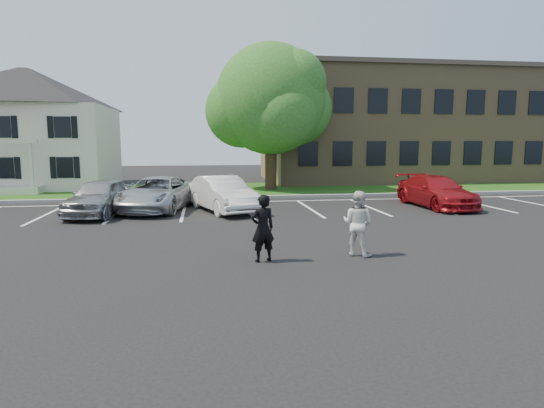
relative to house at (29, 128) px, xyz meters
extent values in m
plane|color=black|center=(13.00, -19.97, -3.83)|extent=(90.00, 90.00, 0.00)
cube|color=gray|center=(13.00, -7.97, -3.75)|extent=(40.00, 0.30, 0.15)
cube|color=#1C3E0D|center=(13.00, -3.97, -3.79)|extent=(44.00, 8.00, 0.08)
cube|color=white|center=(4.60, -11.97, -3.82)|extent=(0.12, 5.20, 0.01)
cube|color=white|center=(7.40, -11.97, -3.82)|extent=(0.12, 5.20, 0.01)
cube|color=white|center=(10.20, -11.97, -3.82)|extent=(0.12, 5.20, 0.01)
cube|color=white|center=(13.00, -11.97, -3.82)|extent=(0.12, 5.20, 0.01)
cube|color=white|center=(15.80, -11.97, -3.82)|extent=(0.12, 5.20, 0.01)
cube|color=white|center=(18.60, -11.97, -3.82)|extent=(0.12, 5.20, 0.01)
cube|color=white|center=(21.40, -11.97, -3.82)|extent=(0.12, 5.20, 0.01)
cube|color=white|center=(24.20, -11.97, -3.82)|extent=(0.12, 5.20, 0.01)
cube|color=white|center=(27.00, -11.97, -3.82)|extent=(0.12, 5.20, 0.01)
cube|color=white|center=(14.40, -9.27, -3.82)|extent=(34.00, 0.12, 0.01)
cube|color=beige|center=(0.00, 0.03, -1.23)|extent=(10.00, 8.00, 5.20)
pyramid|color=black|center=(0.00, 0.03, 2.57)|extent=(10.30, 8.24, 2.40)
cube|color=beige|center=(0.00, -4.27, -3.58)|extent=(4.00, 1.60, 0.50)
cylinder|color=beige|center=(1.70, -4.87, -2.48)|extent=(0.18, 0.18, 2.70)
cube|color=black|center=(0.00, -3.99, -2.33)|extent=(0.90, 0.06, 1.20)
cube|color=black|center=(0.00, -3.99, -0.03)|extent=(0.90, 0.06, 1.20)
cube|color=black|center=(0.65, -3.99, -2.33)|extent=(0.32, 0.05, 1.25)
cube|color=#8C714D|center=(27.00, 2.03, 0.17)|extent=(22.00, 10.00, 8.00)
cube|color=#4C3E36|center=(27.00, 2.03, 4.32)|extent=(22.40, 10.40, 0.30)
cube|color=black|center=(17.80, -3.00, -1.63)|extent=(1.30, 0.06, 1.60)
cube|color=black|center=(17.80, -3.00, 1.77)|extent=(1.30, 0.06, 1.60)
cube|color=black|center=(20.10, -3.00, -1.63)|extent=(1.30, 0.06, 1.60)
cube|color=black|center=(20.10, -3.00, 1.77)|extent=(1.30, 0.06, 1.60)
cube|color=black|center=(22.40, -3.00, -1.63)|extent=(1.30, 0.06, 1.60)
cube|color=black|center=(22.40, -3.00, 1.77)|extent=(1.30, 0.06, 1.60)
cube|color=black|center=(24.70, -3.00, -1.63)|extent=(1.30, 0.06, 1.60)
cube|color=black|center=(24.70, -3.00, 1.77)|extent=(1.30, 0.06, 1.60)
cube|color=black|center=(27.00, -3.00, -1.63)|extent=(1.30, 0.06, 1.60)
cube|color=black|center=(27.00, -3.00, 1.77)|extent=(1.30, 0.06, 1.60)
cube|color=black|center=(29.30, -3.00, -1.63)|extent=(1.30, 0.06, 1.60)
cube|color=black|center=(29.30, -3.00, 1.77)|extent=(1.30, 0.06, 1.60)
cube|color=black|center=(31.60, -3.00, -1.63)|extent=(1.30, 0.06, 1.60)
cube|color=black|center=(31.60, -3.00, 1.77)|extent=(1.30, 0.06, 1.60)
cube|color=black|center=(33.90, -3.00, -1.63)|extent=(1.30, 0.06, 1.60)
cube|color=black|center=(33.90, -3.00, 1.77)|extent=(1.30, 0.06, 1.60)
cylinder|color=black|center=(15.17, -4.27, -2.23)|extent=(0.70, 0.70, 3.20)
sphere|color=#285514|center=(15.17, -4.27, 1.67)|extent=(6.60, 6.60, 6.60)
sphere|color=#285514|center=(16.77, -3.57, 1.17)|extent=(4.60, 4.60, 4.60)
sphere|color=#285514|center=(13.47, -3.87, 0.97)|extent=(4.40, 4.40, 4.40)
sphere|color=#285514|center=(15.57, -5.77, 0.77)|extent=(4.00, 4.00, 4.00)
sphere|color=#285514|center=(14.57, -2.67, 1.97)|extent=(4.20, 4.20, 4.20)
sphere|color=#285514|center=(16.37, -5.17, 2.57)|extent=(3.80, 3.80, 3.80)
imported|color=black|center=(12.52, -20.55, -2.97)|extent=(0.72, 0.57, 1.72)
imported|color=silver|center=(15.11, -20.30, -2.96)|extent=(1.07, 1.06, 1.74)
imported|color=#A4A4A9|center=(6.86, -12.33, -3.07)|extent=(2.58, 4.69, 1.51)
imported|color=#B5B8BD|center=(9.06, -11.37, -3.10)|extent=(3.62, 5.70, 1.46)
imported|color=silver|center=(11.88, -12.12, -3.07)|extent=(3.05, 4.87, 1.52)
imported|color=maroon|center=(21.70, -12.26, -3.12)|extent=(2.24, 5.00, 1.42)
camera|label=1|loc=(11.06, -31.71, -0.77)|focal=30.00mm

